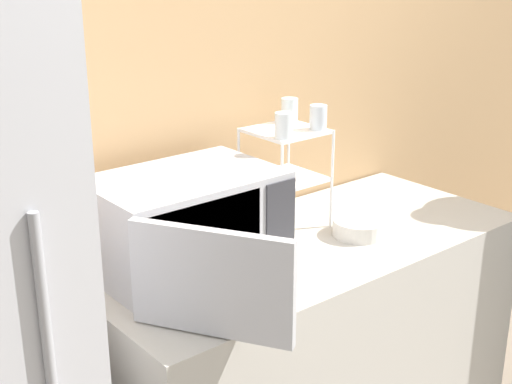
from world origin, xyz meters
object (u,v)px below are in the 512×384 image
object	(u,v)px
microwave	(187,225)
glass_back_right	(290,110)
dish_rack	(285,157)
glass_front_right	(318,117)
glass_front_left	(284,125)
bowl	(360,227)

from	to	relation	value
microwave	glass_back_right	world-z (taller)	glass_back_right
dish_rack	glass_front_right	bearing A→B (deg)	-41.53
microwave	glass_front_left	bearing A→B (deg)	0.63
microwave	glass_back_right	xyz separation A→B (m)	(0.57, 0.16, 0.25)
microwave	bowl	xyz separation A→B (m)	(0.62, -0.15, -0.12)
dish_rack	glass_front_left	bearing A→B (deg)	-135.34
glass_back_right	glass_front_right	world-z (taller)	same
bowl	dish_rack	bearing A→B (deg)	120.90
dish_rack	bowl	distance (m)	0.36
glass_front_left	dish_rack	bearing A→B (deg)	44.66
dish_rack	microwave	bearing A→B (deg)	-169.64
microwave	glass_front_left	distance (m)	0.47
microwave	dish_rack	size ratio (longest dim) A/B	2.18
glass_front_left	glass_back_right	world-z (taller)	same
microwave	bowl	world-z (taller)	microwave
glass_front_left	bowl	world-z (taller)	glass_front_left
dish_rack	glass_back_right	world-z (taller)	glass_back_right
glass_front_right	glass_back_right	bearing A→B (deg)	90.01
bowl	glass_front_right	bearing A→B (deg)	109.73
microwave	glass_front_right	distance (m)	0.62
glass_front_left	bowl	xyz separation A→B (m)	(0.23, -0.15, -0.37)
bowl	glass_front_left	bearing A→B (deg)	145.98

